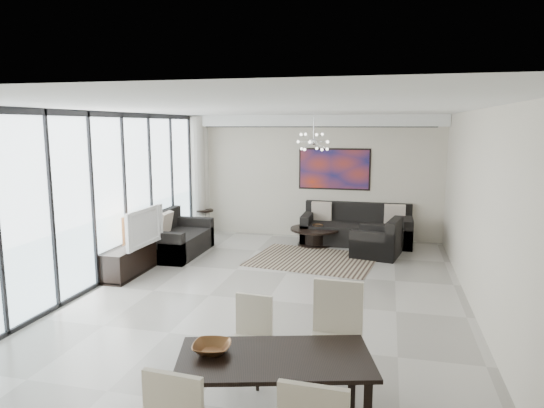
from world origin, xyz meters
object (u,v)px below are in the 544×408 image
(tv_console, at_px, (133,258))
(coffee_table, at_px, (315,235))
(sofa_main, at_px, (357,230))
(dining_table, at_px, (275,366))
(television, at_px, (139,227))

(tv_console, bearing_deg, coffee_table, 43.58)
(sofa_main, xyz_separation_m, dining_table, (-0.24, -7.18, 0.31))
(sofa_main, bearing_deg, tv_console, -139.98)
(television, bearing_deg, tv_console, 90.18)
(sofa_main, xyz_separation_m, tv_console, (-3.84, -3.22, -0.04))
(sofa_main, height_order, dining_table, sofa_main)
(dining_table, bearing_deg, coffee_table, 95.54)
(sofa_main, distance_m, tv_console, 5.01)
(tv_console, bearing_deg, dining_table, -47.67)
(television, distance_m, dining_table, 5.24)
(sofa_main, relative_size, television, 2.08)
(tv_console, height_order, dining_table, dining_table)
(coffee_table, distance_m, sofa_main, 0.99)
(tv_console, relative_size, dining_table, 0.90)
(sofa_main, relative_size, tv_console, 1.48)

